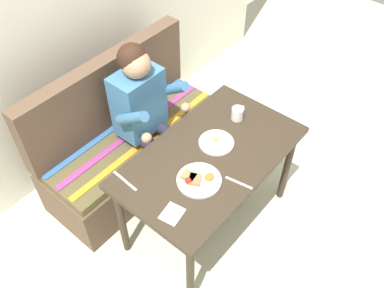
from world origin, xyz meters
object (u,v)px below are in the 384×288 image
napkin (172,214)px  knife (125,181)px  person (146,109)px  table (210,163)px  coffee_mug (238,113)px  fork (239,183)px  plate_breakfast (198,180)px  couch (131,142)px  plate_eggs (216,142)px

napkin → knife: 0.36m
person → table: bearing=-93.7°
coffee_mug → person: bearing=122.3°
fork → knife: same height
knife → plate_breakfast: bearing=-46.1°
napkin → fork: napkin is taller
table → napkin: napkin is taller
napkin → fork: bearing=-20.6°
table → coffee_mug: size_ratio=10.17×
table → plate_breakfast: plate_breakfast is taller
couch → coffee_mug: 0.91m
fork → plate_breakfast: bearing=116.4°
plate_eggs → table: bearing=-162.4°
person → coffee_mug: size_ratio=10.27×
fork → knife: size_ratio=0.85×
person → coffee_mug: (0.33, -0.52, 0.03)m
couch → coffee_mug: bearing=-62.1°
person → coffee_mug: person is taller
coffee_mug → fork: (-0.44, -0.33, -0.04)m
plate_eggs → coffee_mug: coffee_mug is taller
couch → napkin: 1.08m
table → plate_eggs: (0.10, 0.03, 0.09)m
napkin → knife: (-0.01, 0.36, -0.00)m
couch → person: size_ratio=1.19×
person → knife: 0.62m
couch → coffee_mug: (0.37, -0.70, 0.45)m
table → coffee_mug: coffee_mug is taller
person → napkin: bearing=-126.3°
person → napkin: (-0.52, -0.70, -0.01)m
couch → plate_eggs: (0.10, -0.73, 0.41)m
person → plate_eggs: person is taller
couch → person: 0.45m
couch → knife: size_ratio=7.20×
couch → fork: size_ratio=8.47×
coffee_mug → napkin: bearing=-168.2°
napkin → knife: size_ratio=0.63×
napkin → person: bearing=53.7°
table → person: size_ratio=0.99×
plate_breakfast → coffee_mug: 0.60m
person → napkin: person is taller
person → knife: bearing=-147.0°
napkin → couch: bearing=61.4°
coffee_mug → fork: size_ratio=0.69×
plate_eggs → coffee_mug: bearing=7.4°
knife → fork: bearing=-47.4°
table → fork: 0.29m
fork → knife: 0.66m
couch → plate_eggs: 0.85m
couch → plate_breakfast: bearing=-104.2°
table → knife: 0.55m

